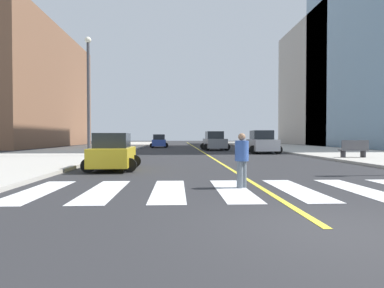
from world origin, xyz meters
The scene contains 14 objects.
ground_plane centered at (0.00, 0.00, 0.00)m, with size 220.00×220.00×0.00m, color #28282B.
sidewalk_kerb_east centered at (12.20, 20.00, 0.07)m, with size 10.00×120.00×0.15m, color #B2ADA3.
sidewalk_kerb_west centered at (-12.20, 20.00, 0.07)m, with size 10.00×120.00×0.15m, color #B2ADA3.
crosswalk_paint centered at (0.00, 4.00, 0.01)m, with size 13.50×4.00×0.01m.
lane_divider_paint centered at (0.00, 40.00, 0.01)m, with size 0.16×80.00×0.01m, color yellow.
parking_garage_concrete centered at (28.98, 56.00, 11.31)m, with size 18.00×24.00×22.62m, color #B2ADA3.
low_rise_brick_west centered at (-27.98, 47.16, 8.93)m, with size 16.00×32.00×17.87m, color brown.
car_blue_nearest centered at (-4.91, 40.00, 0.83)m, with size 2.56×4.03×1.78m.
car_silver_second centered at (5.18, 24.49, 0.96)m, with size 2.96×4.65×2.05m.
car_gray_third centered at (1.65, 31.29, 0.97)m, with size 3.01×4.71×2.07m.
car_yellow_fourth centered at (-5.36, 9.88, 0.78)m, with size 2.40×3.77×1.66m.
park_bench centered at (8.98, 15.81, 0.69)m, with size 1.81×0.61×1.12m.
pedestrian_crossing centered at (-0.57, 4.38, 0.89)m, with size 0.40×0.40×1.61m.
street_lamp centered at (-8.67, 18.40, 4.99)m, with size 0.44×0.44×8.31m.
Camera 1 is at (-2.46, -5.30, 1.52)m, focal length 31.23 mm.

